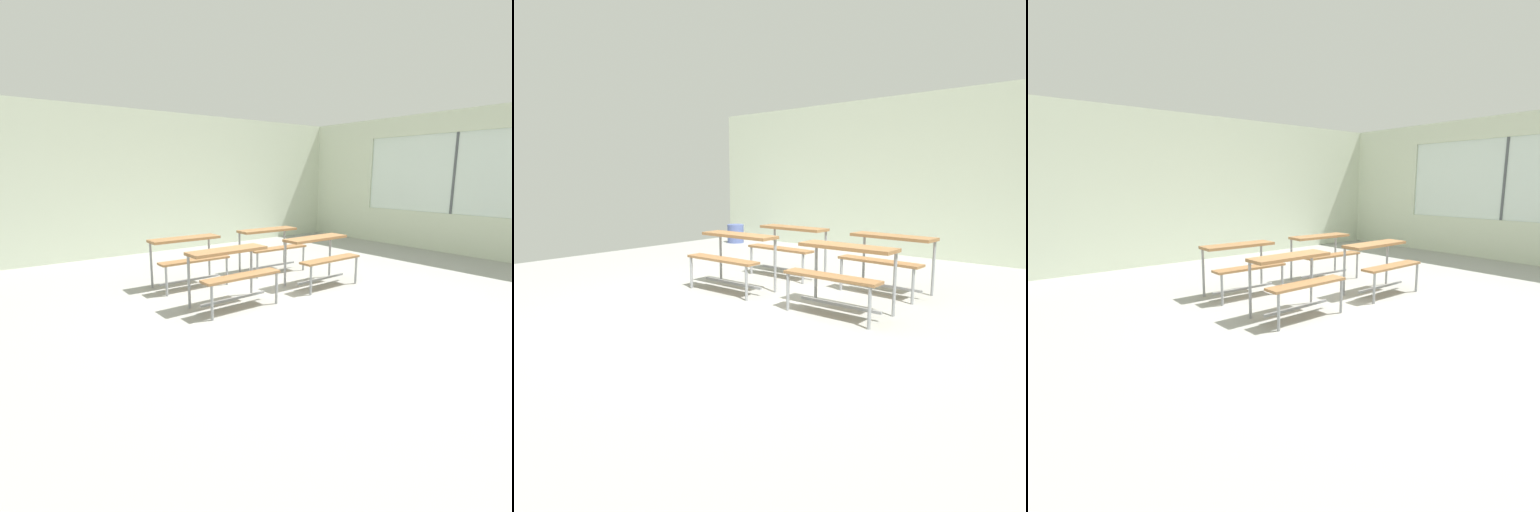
# 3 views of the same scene
# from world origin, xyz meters

# --- Properties ---
(ground) EXTENTS (10.00, 9.00, 0.05)m
(ground) POSITION_xyz_m (0.00, 0.00, -0.03)
(ground) COLOR #9E9E99
(wall_back) EXTENTS (10.00, 0.12, 3.00)m
(wall_back) POSITION_xyz_m (0.00, 4.50, 1.50)
(wall_back) COLOR beige
(wall_back) RESTS_ON ground
(wall_right) EXTENTS (0.12, 9.00, 3.00)m
(wall_right) POSITION_xyz_m (5.00, -0.13, 1.45)
(wall_right) COLOR beige
(wall_right) RESTS_ON ground
(desk_bench_r0c0) EXTENTS (1.11, 0.61, 0.74)m
(desk_bench_r0c0) POSITION_xyz_m (-0.77, 0.35, 0.56)
(desk_bench_r0c0) COLOR olive
(desk_bench_r0c0) RESTS_ON ground
(desk_bench_r0c1) EXTENTS (1.11, 0.60, 0.74)m
(desk_bench_r0c1) POSITION_xyz_m (0.87, 0.37, 0.56)
(desk_bench_r0c1) COLOR olive
(desk_bench_r0c1) RESTS_ON ground
(desk_bench_r1c0) EXTENTS (1.11, 0.61, 0.74)m
(desk_bench_r1c0) POSITION_xyz_m (-0.78, 1.54, 0.56)
(desk_bench_r1c0) COLOR olive
(desk_bench_r1c0) RESTS_ON ground
(desk_bench_r1c1) EXTENTS (1.12, 0.64, 0.74)m
(desk_bench_r1c1) POSITION_xyz_m (0.84, 1.53, 0.56)
(desk_bench_r1c1) COLOR olive
(desk_bench_r1c1) RESTS_ON ground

